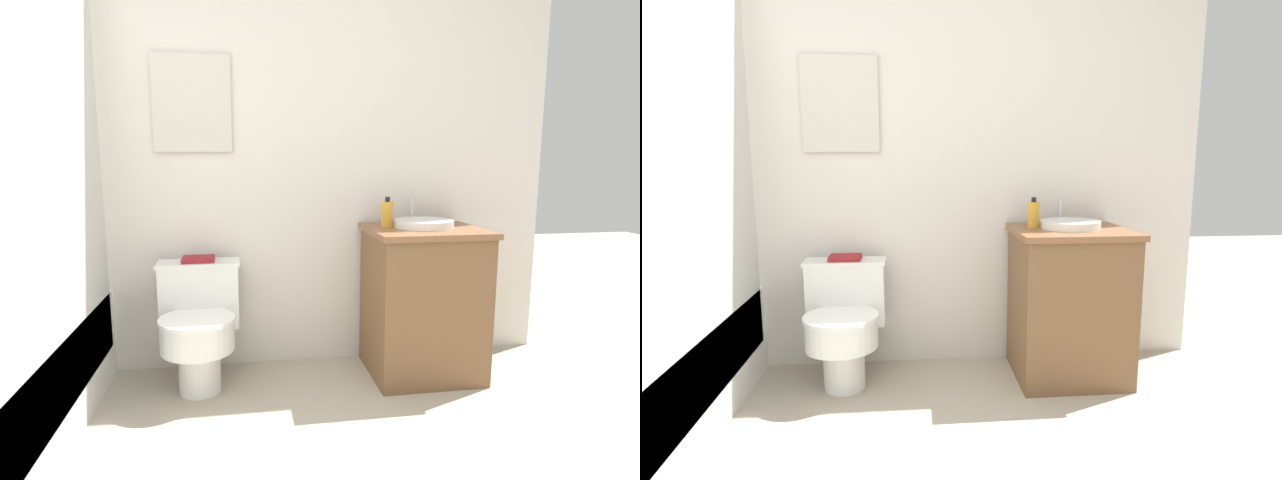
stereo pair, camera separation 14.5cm
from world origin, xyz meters
TOP-DOWN VIEW (x-y plane):
  - wall_back at (-0.00, 1.90)m, footprint 3.57×0.07m
  - toilet at (-0.17, 1.62)m, footprint 0.42×0.49m
  - vanity at (0.99, 1.60)m, footprint 0.59×0.52m
  - sink at (0.99, 1.62)m, footprint 0.30×0.34m
  - soap_bottle at (0.80, 1.67)m, footprint 0.06×0.06m
  - book_on_tank at (-0.17, 1.74)m, footprint 0.16×0.13m

SIDE VIEW (x-z plane):
  - toilet at x=-0.17m, z-range 0.03..0.65m
  - vanity at x=0.99m, z-range 0.00..0.79m
  - book_on_tank at x=-0.17m, z-range 0.62..0.64m
  - sink at x=0.99m, z-range 0.74..0.87m
  - soap_bottle at x=0.80m, z-range 0.78..0.93m
  - wall_back at x=0.00m, z-range 0.00..2.50m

